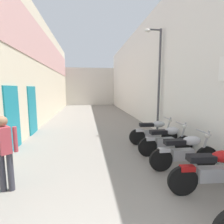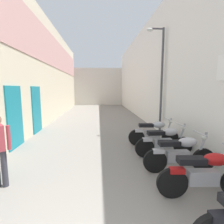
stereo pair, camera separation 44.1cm
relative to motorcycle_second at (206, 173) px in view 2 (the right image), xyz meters
name	(u,v)px [view 2 (the right image)]	position (x,y,z in m)	size (l,w,h in m)	color
ground_plane	(99,127)	(-2.04, 6.41, -0.50)	(37.38, 37.38, 0.00)	gray
building_left	(47,71)	(-5.21, 8.35, 2.68)	(0.45, 21.38, 6.31)	beige
building_right	(146,74)	(1.14, 8.41, 2.53)	(0.45, 21.38, 6.07)	silver
building_far_end	(98,87)	(-2.04, 20.10, 1.82)	(8.95, 2.00, 4.64)	beige
motorcycle_second	(206,173)	(0.00, 0.00, 0.00)	(1.85, 0.58, 1.04)	black
motorcycle_third	(180,153)	(0.00, 1.05, 0.00)	(1.85, 0.58, 1.04)	black
motorcycle_fourth	(165,141)	(0.00, 2.07, 0.00)	(1.85, 0.58, 1.04)	black
motorcycle_fifth	(154,132)	(0.00, 3.13, 0.00)	(1.85, 0.58, 1.04)	black
street_lamp	(160,74)	(0.70, 4.65, 2.24)	(0.79, 0.18, 4.69)	#47474C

